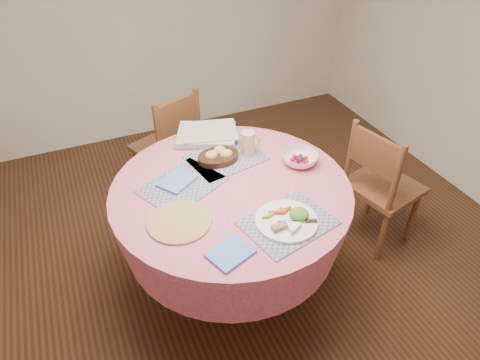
% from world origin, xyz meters
% --- Properties ---
extents(ground, '(4.00, 4.00, 0.00)m').
position_xyz_m(ground, '(0.00, 0.00, 0.00)').
color(ground, '#331C0F').
rests_on(ground, ground).
extents(dining_table, '(1.24, 1.24, 0.75)m').
position_xyz_m(dining_table, '(0.00, 0.00, 0.56)').
color(dining_table, '#E86C88').
rests_on(dining_table, ground).
extents(chair_right, '(0.48, 0.49, 0.88)m').
position_xyz_m(chair_right, '(1.00, -0.01, 0.46)').
color(chair_right, brown).
rests_on(chair_right, ground).
extents(chair_back, '(0.52, 0.51, 0.88)m').
position_xyz_m(chair_back, '(-0.07, 0.97, 0.46)').
color(chair_back, brown).
rests_on(chair_back, ground).
extents(placemat_front, '(0.46, 0.38, 0.01)m').
position_xyz_m(placemat_front, '(0.14, -0.35, 0.75)').
color(placemat_front, '#16807B').
rests_on(placemat_front, dining_table).
extents(placemat_left, '(0.49, 0.45, 0.01)m').
position_xyz_m(placemat_left, '(-0.22, 0.11, 0.75)').
color(placemat_left, '#16807B').
rests_on(placemat_left, dining_table).
extents(placemat_back, '(0.45, 0.37, 0.01)m').
position_xyz_m(placemat_back, '(0.07, 0.25, 0.75)').
color(placemat_back, '#16807B').
rests_on(placemat_back, dining_table).
extents(wicker_trivet, '(0.30, 0.30, 0.01)m').
position_xyz_m(wicker_trivet, '(-0.32, -0.15, 0.76)').
color(wicker_trivet, olive).
rests_on(wicker_trivet, dining_table).
extents(napkin_near, '(0.22, 0.19, 0.01)m').
position_xyz_m(napkin_near, '(-0.18, -0.43, 0.76)').
color(napkin_near, '#5582DB').
rests_on(napkin_near, dining_table).
extents(napkin_far, '(0.23, 0.22, 0.01)m').
position_xyz_m(napkin_far, '(-0.24, 0.14, 0.76)').
color(napkin_far, '#5582DB').
rests_on(napkin_far, placemat_left).
extents(dinner_plate, '(0.29, 0.29, 0.05)m').
position_xyz_m(dinner_plate, '(0.14, -0.35, 0.77)').
color(dinner_plate, white).
rests_on(dinner_plate, placemat_front).
extents(bread_bowl, '(0.23, 0.23, 0.08)m').
position_xyz_m(bread_bowl, '(0.03, 0.25, 0.78)').
color(bread_bowl, black).
rests_on(bread_bowl, placemat_back).
extents(latte_mug, '(0.12, 0.08, 0.14)m').
position_xyz_m(latte_mug, '(0.21, 0.24, 0.82)').
color(latte_mug, '#C8B989').
rests_on(latte_mug, placemat_back).
extents(fruit_bowl, '(0.26, 0.26, 0.06)m').
position_xyz_m(fruit_bowl, '(0.43, 0.04, 0.78)').
color(fruit_bowl, white).
rests_on(fruit_bowl, dining_table).
extents(newspaper_stack, '(0.42, 0.39, 0.04)m').
position_xyz_m(newspaper_stack, '(0.05, 0.50, 0.78)').
color(newspaper_stack, silver).
rests_on(newspaper_stack, dining_table).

